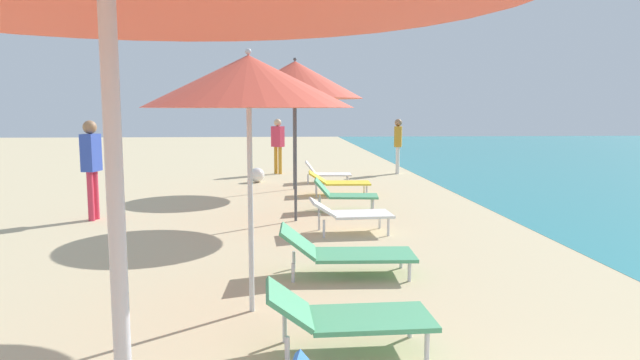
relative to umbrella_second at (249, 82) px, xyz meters
name	(u,v)px	position (x,y,z in m)	size (l,w,h in m)	color
umbrella_second	(249,82)	(0.00, 0.00, 0.00)	(1.97, 1.97, 2.51)	silver
lounger_second_shoreside	(345,251)	(1.03, 1.14, -1.92)	(1.61, 0.71, 0.59)	#4CA572
lounger_second_inland	(347,315)	(0.81, -1.00, -1.89)	(1.35, 0.65, 0.57)	#4CA572
umbrella_third	(295,80)	(0.53, 4.47, 0.25)	(2.34, 2.34, 2.84)	#4C4C51
lounger_third_shoreside	(344,194)	(1.49, 5.41, -1.87)	(1.28, 0.70, 0.63)	#4CA572
lounger_third_inland	(350,213)	(1.37, 3.42, -1.88)	(1.32, 0.75, 0.55)	white
umbrella_farthest	(294,79)	(0.58, 8.48, 0.48)	(2.26, 2.26, 3.05)	#4C4C51
lounger_farthest_shoreside	(326,173)	(1.48, 9.71, -1.93)	(1.27, 0.69, 0.59)	white
lounger_farthest_inland	(339,182)	(1.59, 7.46, -1.89)	(1.44, 0.75, 0.55)	yellow
person_walking_near	(278,140)	(0.16, 11.90, -1.18)	(0.42, 0.40, 1.68)	orange
person_walking_mid	(91,159)	(-3.06, 4.79, -1.12)	(0.28, 0.39, 1.77)	#D8334C
person_walking_far	(398,140)	(3.84, 11.71, -1.18)	(0.31, 0.40, 1.68)	silver
beach_ball	(257,175)	(-0.39, 9.88, -2.01)	(0.40, 0.40, 0.40)	white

